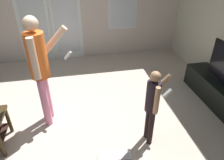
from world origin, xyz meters
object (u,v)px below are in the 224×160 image
object	(u,v)px
person_adult	(40,65)
loose_keyboard	(114,156)
tv_stand	(223,97)
person_child	(153,102)

from	to	relation	value
person_adult	loose_keyboard	distance (m)	1.57
tv_stand	loose_keyboard	bearing A→B (deg)	-161.70
person_adult	person_child	bearing A→B (deg)	-26.58
tv_stand	person_adult	distance (m)	2.98
tv_stand	person_child	world-z (taller)	person_child
tv_stand	loose_keyboard	world-z (taller)	tv_stand
person_child	loose_keyboard	distance (m)	0.87
person_child	loose_keyboard	world-z (taller)	person_child
tv_stand	person_adult	size ratio (longest dim) A/B	1.09
person_child	loose_keyboard	bearing A→B (deg)	-159.53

